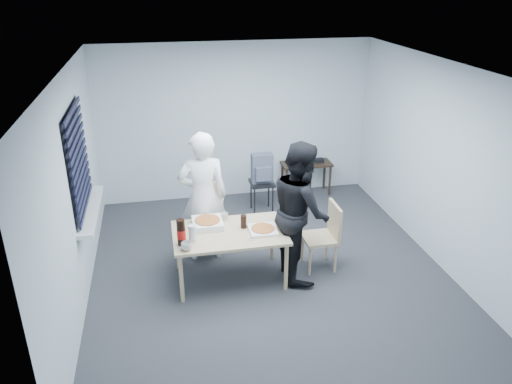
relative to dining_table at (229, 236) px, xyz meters
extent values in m
plane|color=#323137|center=(0.52, 0.09, -0.61)|extent=(5.00, 5.00, 0.00)
plane|color=white|center=(0.52, 0.09, 1.99)|extent=(5.00, 5.00, 0.00)
plane|color=silver|center=(0.52, 2.59, 0.69)|extent=(4.50, 0.00, 4.50)
plane|color=silver|center=(0.52, -2.41, 0.69)|extent=(4.50, 0.00, 4.50)
plane|color=silver|center=(-1.73, 0.09, 0.69)|extent=(0.00, 5.00, 5.00)
plane|color=silver|center=(2.77, 0.09, 0.69)|extent=(0.00, 5.00, 5.00)
plane|color=black|center=(-1.72, 0.49, 0.94)|extent=(0.00, 1.30, 1.30)
cube|color=black|center=(-1.69, 0.49, 0.94)|extent=(0.04, 1.30, 1.25)
cube|color=silver|center=(-1.64, 0.49, 0.28)|extent=(0.18, 1.42, 0.05)
cube|color=tan|center=(0.00, 0.00, 0.04)|extent=(1.37, 0.87, 0.04)
cylinder|color=tan|center=(-0.63, -0.38, -0.29)|extent=(0.05, 0.05, 0.63)
cylinder|color=tan|center=(-0.63, 0.38, -0.29)|extent=(0.05, 0.05, 0.63)
cylinder|color=tan|center=(0.63, -0.38, -0.29)|extent=(0.05, 0.05, 0.63)
cylinder|color=tan|center=(0.63, 0.38, -0.29)|extent=(0.05, 0.05, 0.63)
cube|color=tan|center=(-0.13, 0.89, -0.18)|extent=(0.42, 0.42, 0.04)
cube|color=tan|center=(-0.13, 1.08, 0.06)|extent=(0.42, 0.04, 0.44)
cylinder|color=tan|center=(-0.30, 0.72, -0.40)|extent=(0.03, 0.03, 0.41)
cylinder|color=tan|center=(-0.30, 1.06, -0.40)|extent=(0.03, 0.03, 0.41)
cylinder|color=tan|center=(0.04, 0.72, -0.40)|extent=(0.03, 0.03, 0.41)
cylinder|color=tan|center=(0.04, 1.06, -0.40)|extent=(0.03, 0.03, 0.41)
cube|color=tan|center=(1.18, 0.04, -0.18)|extent=(0.42, 0.42, 0.04)
cube|color=tan|center=(1.37, 0.04, 0.06)|extent=(0.04, 0.42, 0.44)
cylinder|color=tan|center=(1.01, -0.13, -0.40)|extent=(0.03, 0.03, 0.41)
cylinder|color=tan|center=(1.01, 0.21, -0.40)|extent=(0.03, 0.03, 0.41)
cylinder|color=tan|center=(1.35, -0.13, -0.40)|extent=(0.03, 0.03, 0.41)
cylinder|color=tan|center=(1.35, 0.21, -0.40)|extent=(0.03, 0.03, 0.41)
imported|color=white|center=(-0.25, 0.61, 0.28)|extent=(0.65, 0.42, 1.77)
imported|color=black|center=(0.88, -0.04, 0.28)|extent=(0.47, 0.86, 1.77)
cube|color=#332619|center=(1.70, 2.37, -0.06)|extent=(0.85, 0.38, 0.04)
cylinder|color=#332619|center=(1.31, 2.22, -0.34)|extent=(0.04, 0.04, 0.53)
cylinder|color=#332619|center=(1.31, 2.52, -0.34)|extent=(0.04, 0.04, 0.53)
cylinder|color=#332619|center=(2.09, 2.22, -0.34)|extent=(0.04, 0.04, 0.53)
cylinder|color=#332619|center=(2.09, 2.52, -0.34)|extent=(0.04, 0.04, 0.53)
cube|color=black|center=(0.80, 1.82, -0.11)|extent=(0.37, 0.37, 0.04)
cylinder|color=black|center=(0.65, 1.67, -0.37)|extent=(0.04, 0.04, 0.48)
cylinder|color=black|center=(0.65, 1.97, -0.37)|extent=(0.04, 0.04, 0.48)
cylinder|color=black|center=(0.94, 1.67, -0.37)|extent=(0.04, 0.04, 0.48)
cylinder|color=black|center=(0.94, 1.97, -0.37)|extent=(0.04, 0.04, 0.48)
cube|color=slate|center=(0.80, 1.82, 0.14)|extent=(0.33, 0.18, 0.46)
cube|color=slate|center=(0.80, 1.70, 0.09)|extent=(0.24, 0.07, 0.22)
cube|color=white|center=(-0.24, 0.20, 0.08)|extent=(0.37, 0.37, 0.04)
cube|color=white|center=(-0.24, 0.20, 0.12)|extent=(0.37, 0.37, 0.04)
cylinder|color=#CC7F38|center=(-0.24, 0.20, 0.15)|extent=(0.31, 0.31, 0.01)
cube|color=white|center=(0.40, -0.07, 0.08)|extent=(0.33, 0.33, 0.04)
cylinder|color=#CC7F38|center=(0.40, -0.07, 0.10)|extent=(0.28, 0.28, 0.01)
imported|color=silver|center=(-0.54, -0.34, 0.11)|extent=(0.17, 0.17, 0.10)
imported|color=silver|center=(-0.01, 0.33, 0.11)|extent=(0.10, 0.10, 0.09)
cylinder|color=black|center=(0.19, 0.07, 0.14)|extent=(0.08, 0.08, 0.17)
cylinder|color=black|center=(-0.59, -0.20, 0.22)|extent=(0.10, 0.10, 0.32)
cylinder|color=red|center=(-0.59, -0.20, 0.20)|extent=(0.10, 0.10, 0.11)
cylinder|color=silver|center=(-0.46, -0.15, 0.17)|extent=(0.09, 0.09, 0.21)
torus|color=red|center=(0.22, -0.25, 0.06)|extent=(0.08, 0.08, 0.00)
cube|color=white|center=(1.55, 2.35, -0.04)|extent=(0.30, 0.37, 0.01)
cube|color=black|center=(1.92, 2.37, -0.01)|extent=(0.18, 0.15, 0.06)
camera|label=1|loc=(-0.75, -5.32, 2.96)|focal=35.00mm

